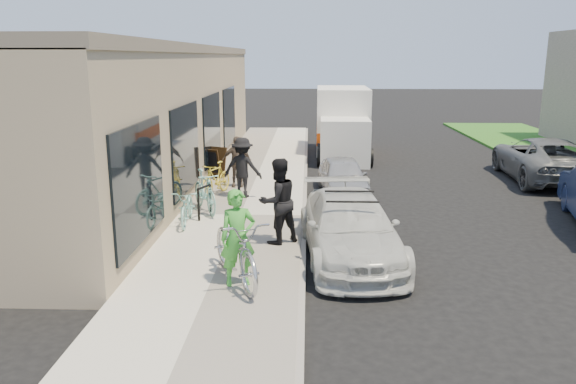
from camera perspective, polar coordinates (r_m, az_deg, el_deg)
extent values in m
plane|color=black|center=(10.75, 3.90, -7.57)|extent=(120.00, 120.00, 0.00)
cube|color=beige|center=(13.67, -4.89, -2.60)|extent=(3.00, 34.00, 0.15)
cube|color=gray|center=(13.57, 1.63, -2.72)|extent=(0.12, 34.00, 0.13)
cube|color=tan|center=(18.77, -13.14, 7.52)|extent=(3.50, 20.00, 4.00)
cube|color=#716555|center=(18.67, -13.50, 13.93)|extent=(3.60, 20.00, 0.25)
cube|color=black|center=(10.74, -14.85, 0.90)|extent=(0.06, 3.00, 2.20)
cube|color=black|center=(14.54, -10.35, 4.38)|extent=(0.06, 3.00, 2.20)
cube|color=black|center=(18.43, -7.72, 6.39)|extent=(0.06, 3.00, 2.20)
cube|color=black|center=(22.36, -6.00, 7.70)|extent=(0.06, 3.00, 2.20)
cylinder|color=black|center=(13.16, -9.08, -1.32)|extent=(0.05, 0.05, 0.76)
cylinder|color=black|center=(13.56, -7.88, -0.83)|extent=(0.05, 0.05, 0.76)
cylinder|color=black|center=(13.27, -8.53, 0.51)|extent=(0.25, 0.48, 0.05)
cube|color=black|center=(17.69, -7.74, 2.88)|extent=(0.61, 0.44, 0.93)
cube|color=black|center=(17.96, -7.14, 3.06)|extent=(0.61, 0.44, 0.93)
cube|color=black|center=(17.65, -7.81, 3.01)|extent=(0.48, 0.33, 0.67)
imported|color=silver|center=(11.04, 6.30, -3.65)|extent=(2.10, 4.41, 1.24)
cylinder|color=black|center=(10.42, 6.57, -1.05)|extent=(0.98, 0.04, 0.04)
cylinder|color=black|center=(11.22, 6.26, 0.02)|extent=(0.98, 0.04, 0.04)
imported|color=#A5A6AB|center=(16.17, 5.59, 1.61)|extent=(1.48, 3.22, 1.07)
cube|color=silver|center=(20.63, 5.77, 5.08)|extent=(1.80, 1.80, 1.68)
cube|color=black|center=(20.58, 5.80, 6.05)|extent=(1.64, 0.08, 0.80)
cube|color=silver|center=(23.19, 5.51, 7.35)|extent=(2.10, 3.75, 2.56)
cube|color=#E04C0D|center=(23.26, 5.48, 5.94)|extent=(2.12, 3.77, 0.49)
cylinder|color=black|center=(20.25, 3.29, 3.57)|extent=(0.23, 0.71, 0.71)
cylinder|color=black|center=(20.33, 8.29, 3.49)|extent=(0.23, 0.71, 0.71)
cylinder|color=black|center=(21.21, 3.29, 4.03)|extent=(0.23, 0.71, 0.71)
cylinder|color=black|center=(21.29, 8.06, 3.95)|extent=(0.23, 0.71, 0.71)
cylinder|color=black|center=(24.52, 3.27, 5.33)|extent=(0.23, 0.71, 0.71)
cylinder|color=black|center=(24.59, 7.41, 5.27)|extent=(0.23, 0.71, 0.71)
imported|color=#57595C|center=(19.75, 24.51, 3.09)|extent=(2.59, 5.09, 1.38)
imported|color=#B3B3B6|center=(9.56, -5.30, -5.73)|extent=(1.61, 2.31, 1.15)
imported|color=green|center=(9.33, -5.12, -4.66)|extent=(0.68, 0.54, 1.63)
imported|color=black|center=(11.36, -1.03, -0.93)|extent=(1.08, 1.03, 1.76)
imported|color=#85C6BD|center=(13.91, -8.45, 0.08)|extent=(1.20, 1.73, 1.02)
imported|color=#85C6BD|center=(13.01, -10.19, -1.42)|extent=(0.64, 1.57, 0.81)
imported|color=gold|center=(15.56, -7.34, 1.35)|extent=(0.94, 1.55, 0.90)
imported|color=black|center=(15.18, -4.64, 2.49)|extent=(1.15, 0.81, 1.63)
imported|color=brown|center=(16.46, -5.24, 3.11)|extent=(0.89, 0.42, 1.49)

